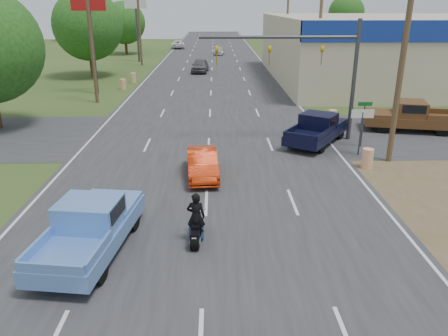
{
  "coord_description": "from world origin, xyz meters",
  "views": [
    {
      "loc": [
        0.4,
        -8.44,
        7.72
      ],
      "look_at": [
        0.75,
        8.65,
        1.3
      ],
      "focal_mm": 35.0,
      "sensor_mm": 36.0,
      "label": 1
    }
  ],
  "objects_px": {
    "navy_pickup": "(318,128)",
    "distant_car_silver": "(218,51)",
    "rider": "(196,219)",
    "red_convertible": "(202,163)",
    "distant_car_grey": "(200,66)",
    "blue_pickup": "(91,225)",
    "distant_car_white": "(178,44)",
    "brown_pickup": "(409,116)",
    "motorcycle": "(196,231)"
  },
  "relations": [
    {
      "from": "rider",
      "to": "brown_pickup",
      "type": "height_order",
      "value": "brown_pickup"
    },
    {
      "from": "blue_pickup",
      "to": "brown_pickup",
      "type": "distance_m",
      "value": 22.01
    },
    {
      "from": "navy_pickup",
      "to": "brown_pickup",
      "type": "distance_m",
      "value": 6.94
    },
    {
      "from": "navy_pickup",
      "to": "brown_pickup",
      "type": "xyz_separation_m",
      "value": [
        6.47,
        2.51,
        0.08
      ]
    },
    {
      "from": "navy_pickup",
      "to": "distant_car_white",
      "type": "distance_m",
      "value": 61.31
    },
    {
      "from": "navy_pickup",
      "to": "distant_car_white",
      "type": "bearing_deg",
      "value": 135.78
    },
    {
      "from": "rider",
      "to": "red_convertible",
      "type": "bearing_deg",
      "value": -87.15
    },
    {
      "from": "blue_pickup",
      "to": "brown_pickup",
      "type": "height_order",
      "value": "brown_pickup"
    },
    {
      "from": "rider",
      "to": "distant_car_white",
      "type": "relative_size",
      "value": 0.34
    },
    {
      "from": "motorcycle",
      "to": "distant_car_silver",
      "type": "height_order",
      "value": "distant_car_silver"
    },
    {
      "from": "blue_pickup",
      "to": "distant_car_white",
      "type": "distance_m",
      "value": 71.89
    },
    {
      "from": "distant_car_silver",
      "to": "rider",
      "type": "bearing_deg",
      "value": -87.91
    },
    {
      "from": "brown_pickup",
      "to": "distant_car_silver",
      "type": "xyz_separation_m",
      "value": [
        -11.96,
        46.16,
        -0.36
      ]
    },
    {
      "from": "blue_pickup",
      "to": "distant_car_grey",
      "type": "bearing_deg",
      "value": 94.23
    },
    {
      "from": "navy_pickup",
      "to": "distant_car_grey",
      "type": "height_order",
      "value": "navy_pickup"
    },
    {
      "from": "brown_pickup",
      "to": "distant_car_white",
      "type": "distance_m",
      "value": 60.61
    },
    {
      "from": "rider",
      "to": "distant_car_silver",
      "type": "relative_size",
      "value": 0.41
    },
    {
      "from": "blue_pickup",
      "to": "brown_pickup",
      "type": "bearing_deg",
      "value": 48.38
    },
    {
      "from": "red_convertible",
      "to": "motorcycle",
      "type": "relative_size",
      "value": 2.09
    },
    {
      "from": "red_convertible",
      "to": "rider",
      "type": "bearing_deg",
      "value": -94.83
    },
    {
      "from": "motorcycle",
      "to": "distant_car_grey",
      "type": "xyz_separation_m",
      "value": [
        -1.13,
        40.37,
        0.37
      ]
    },
    {
      "from": "blue_pickup",
      "to": "distant_car_silver",
      "type": "bearing_deg",
      "value": 93.05
    },
    {
      "from": "navy_pickup",
      "to": "distant_car_white",
      "type": "height_order",
      "value": "navy_pickup"
    },
    {
      "from": "blue_pickup",
      "to": "brown_pickup",
      "type": "xyz_separation_m",
      "value": [
        16.63,
        14.42,
        0.07
      ]
    },
    {
      "from": "distant_car_grey",
      "to": "motorcycle",
      "type": "bearing_deg",
      "value": -84.76
    },
    {
      "from": "distant_car_silver",
      "to": "red_convertible",
      "type": "bearing_deg",
      "value": -87.99
    },
    {
      "from": "motorcycle",
      "to": "distant_car_white",
      "type": "height_order",
      "value": "distant_car_white"
    },
    {
      "from": "motorcycle",
      "to": "distant_car_silver",
      "type": "bearing_deg",
      "value": 92.15
    },
    {
      "from": "rider",
      "to": "distant_car_white",
      "type": "distance_m",
      "value": 71.63
    },
    {
      "from": "motorcycle",
      "to": "distant_car_grey",
      "type": "relative_size",
      "value": 0.41
    },
    {
      "from": "red_convertible",
      "to": "distant_car_silver",
      "type": "relative_size",
      "value": 0.94
    },
    {
      "from": "motorcycle",
      "to": "brown_pickup",
      "type": "xyz_separation_m",
      "value": [
        13.2,
        13.98,
        0.55
      ]
    },
    {
      "from": "navy_pickup",
      "to": "brown_pickup",
      "type": "height_order",
      "value": "brown_pickup"
    },
    {
      "from": "brown_pickup",
      "to": "navy_pickup",
      "type": "bearing_deg",
      "value": 123.64
    },
    {
      "from": "distant_car_grey",
      "to": "distant_car_silver",
      "type": "relative_size",
      "value": 1.1
    },
    {
      "from": "motorcycle",
      "to": "red_convertible",
      "type": "bearing_deg",
      "value": 92.83
    },
    {
      "from": "blue_pickup",
      "to": "distant_car_white",
      "type": "height_order",
      "value": "blue_pickup"
    },
    {
      "from": "red_convertible",
      "to": "distant_car_silver",
      "type": "height_order",
      "value": "red_convertible"
    },
    {
      "from": "rider",
      "to": "navy_pickup",
      "type": "relative_size",
      "value": 0.31
    },
    {
      "from": "red_convertible",
      "to": "distant_car_silver",
      "type": "bearing_deg",
      "value": 84.39
    },
    {
      "from": "brown_pickup",
      "to": "distant_car_grey",
      "type": "distance_m",
      "value": 30.03
    },
    {
      "from": "motorcycle",
      "to": "distant_car_white",
      "type": "distance_m",
      "value": 71.67
    },
    {
      "from": "motorcycle",
      "to": "navy_pickup",
      "type": "bearing_deg",
      "value": 62.93
    },
    {
      "from": "distant_car_grey",
      "to": "red_convertible",
      "type": "bearing_deg",
      "value": -84.39
    },
    {
      "from": "distant_car_white",
      "to": "red_convertible",
      "type": "bearing_deg",
      "value": 91.24
    },
    {
      "from": "motorcycle",
      "to": "rider",
      "type": "xyz_separation_m",
      "value": [
        0.0,
        0.04,
        0.44
      ]
    },
    {
      "from": "red_convertible",
      "to": "distant_car_grey",
      "type": "bearing_deg",
      "value": 87.63
    },
    {
      "from": "navy_pickup",
      "to": "distant_car_silver",
      "type": "height_order",
      "value": "navy_pickup"
    },
    {
      "from": "navy_pickup",
      "to": "distant_car_grey",
      "type": "relative_size",
      "value": 1.2
    },
    {
      "from": "navy_pickup",
      "to": "distant_car_white",
      "type": "relative_size",
      "value": 1.09
    }
  ]
}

